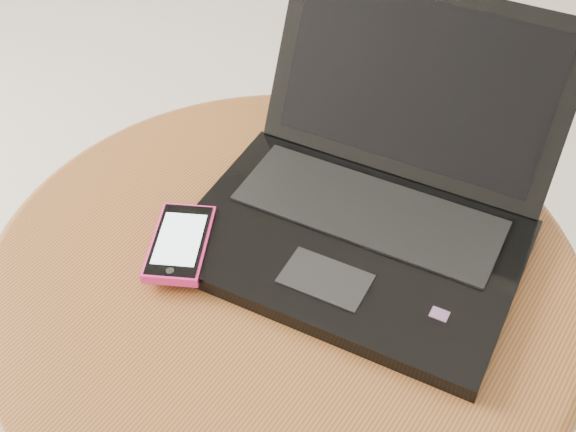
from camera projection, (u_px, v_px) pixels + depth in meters
The scene contains 4 objects.
table at pixel (283, 327), 0.85m from camera, with size 0.64×0.64×0.51m.
laptop at pixel (370, 197), 0.79m from camera, with size 0.38×0.37×0.21m.
phone_black at pixel (224, 237), 0.79m from camera, with size 0.11×0.13×0.01m.
phone_pink at pixel (180, 243), 0.77m from camera, with size 0.10×0.12×0.01m.
Camera 1 is at (0.29, -0.50, 1.08)m, focal length 45.66 mm.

